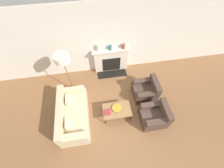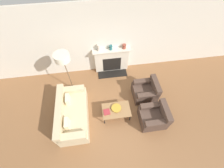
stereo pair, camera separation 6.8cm
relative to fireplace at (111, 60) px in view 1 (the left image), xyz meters
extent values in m
plane|color=brown|center=(-0.17, -2.51, -0.55)|extent=(18.00, 18.00, 0.00)
cube|color=silver|center=(-0.17, 0.14, 0.90)|extent=(18.00, 0.06, 2.90)
cube|color=beige|center=(0.00, 0.01, -0.01)|extent=(1.36, 0.20, 1.07)
cube|color=black|center=(0.00, -0.07, -0.16)|extent=(0.75, 0.04, 0.69)
cube|color=black|center=(0.00, -0.27, -0.54)|extent=(1.22, 0.40, 0.02)
cube|color=beige|center=(0.00, -0.02, 0.55)|extent=(1.48, 0.28, 0.05)
cube|color=#CCB78E|center=(-1.58, -2.05, -0.32)|extent=(0.92, 1.88, 0.45)
cube|color=#CCB78E|center=(-1.95, -2.05, 0.08)|extent=(0.20, 1.88, 0.36)
cube|color=#CCB78E|center=(-1.58, -2.88, 0.00)|extent=(0.84, 0.22, 0.18)
cube|color=#CCB78E|center=(-1.58, -1.22, 0.00)|extent=(0.84, 0.22, 0.18)
cube|color=beige|center=(-1.71, -2.47, 0.04)|extent=(0.12, 0.32, 0.28)
cube|color=beige|center=(-1.71, -1.63, 0.04)|extent=(0.12, 0.32, 0.28)
cube|color=#4C382D|center=(1.03, -2.51, -0.34)|extent=(0.84, 0.79, 0.41)
cube|color=#4C382D|center=(1.37, -2.51, 0.04)|extent=(0.18, 0.79, 0.35)
cube|color=#4C382D|center=(1.03, -2.20, -0.06)|extent=(0.75, 0.18, 0.15)
cube|color=#4C382D|center=(1.03, -2.81, -0.06)|extent=(0.75, 0.18, 0.15)
cube|color=#4C382D|center=(1.03, -1.49, -0.34)|extent=(0.84, 0.79, 0.41)
cube|color=#4C382D|center=(1.37, -1.49, 0.04)|extent=(0.18, 0.79, 0.35)
cube|color=#4C382D|center=(1.03, -1.18, -0.06)|extent=(0.75, 0.18, 0.15)
cube|color=#4C382D|center=(1.03, -1.79, -0.06)|extent=(0.75, 0.18, 0.15)
cube|color=olive|center=(-0.14, -2.14, -0.18)|extent=(0.94, 0.60, 0.03)
cylinder|color=black|center=(-0.57, -2.40, -0.37)|extent=(0.03, 0.03, 0.35)
cylinder|color=black|center=(0.29, -2.40, -0.37)|extent=(0.03, 0.03, 0.35)
cylinder|color=black|center=(-0.57, -1.88, -0.37)|extent=(0.03, 0.03, 0.35)
cylinder|color=black|center=(0.29, -1.88, -0.37)|extent=(0.03, 0.03, 0.35)
cylinder|color=#BC8E2D|center=(-0.14, -2.09, -0.16)|extent=(0.12, 0.12, 0.01)
cylinder|color=#BC8E2D|center=(-0.14, -2.09, -0.13)|extent=(0.33, 0.33, 0.04)
cube|color=#9E2D33|center=(-0.47, -2.17, -0.15)|extent=(0.23, 0.23, 0.02)
cylinder|color=brown|center=(-1.64, -0.82, -0.53)|extent=(0.37, 0.37, 0.03)
cylinder|color=brown|center=(-1.64, -0.82, 0.31)|extent=(0.03, 0.03, 1.65)
cylinder|color=silver|center=(-1.64, -0.82, 1.20)|extent=(0.49, 0.49, 0.23)
cylinder|color=beige|center=(-0.49, 0.01, 0.71)|extent=(0.10, 0.10, 0.28)
cylinder|color=#28666B|center=(-0.03, 0.01, 0.67)|extent=(0.11, 0.11, 0.19)
cylinder|color=brown|center=(0.48, 0.01, 0.66)|extent=(0.14, 0.14, 0.17)
camera|label=1|loc=(-0.66, -4.29, 4.42)|focal=24.00mm
camera|label=2|loc=(-0.59, -4.30, 4.42)|focal=24.00mm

